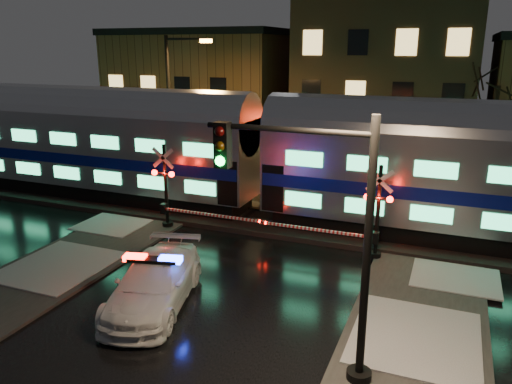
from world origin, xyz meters
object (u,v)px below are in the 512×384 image
Objects in this scene: streetlight at (174,102)px; crossing_signal_left at (172,196)px; traffic_light at (322,245)px; police_car at (154,283)px; crossing_signal_right at (367,221)px.

crossing_signal_left is at bearing -60.80° from streetlight.
traffic_light is (8.93, -7.79, 1.94)m from crossing_signal_left.
police_car is 6.66m from traffic_light.
traffic_light reaches higher than crossing_signal_right.
streetlight is at bearing 145.72° from traffic_light.
traffic_light is at bearing -41.07° from crossing_signal_left.
streetlight is at bearing 119.20° from crossing_signal_left.
police_car is 15.26m from streetlight.
crossing_signal_right is 0.80× the size of traffic_light.
traffic_light is (5.86, -1.51, 2.79)m from police_car.
crossing_signal_left is at bearing 101.88° from police_car.
police_car is 1.06× the size of crossing_signal_right.
streetlight reaches higher than traffic_light.
crossing_signal_left is 12.01m from traffic_light.
police_car is at bearing -132.31° from crossing_signal_right.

